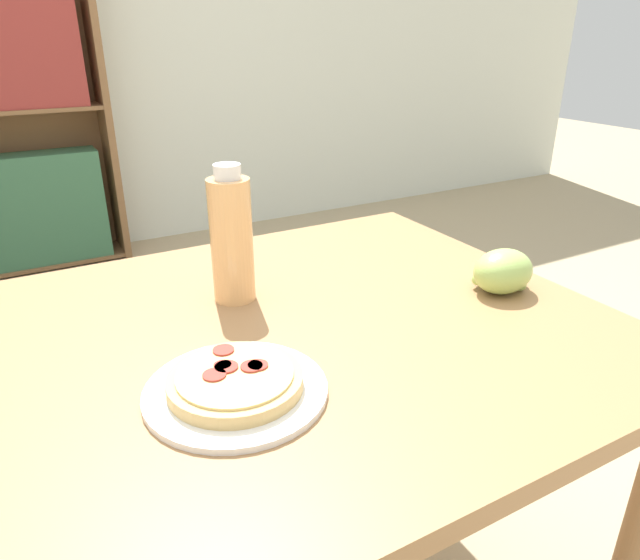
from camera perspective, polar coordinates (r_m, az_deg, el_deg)
name	(u,v)px	position (r m, az deg, el deg)	size (l,w,h in m)	color
wall_back	(39,8)	(3.49, -26.29, 23.21)	(8.00, 0.05, 2.60)	silver
dining_table	(291,374)	(1.04, -2.96, -9.40)	(1.11, 0.93, 0.73)	#A37549
pizza_on_plate	(236,385)	(0.82, -8.44, -10.33)	(0.26, 0.26, 0.04)	white
grape_bunch	(502,271)	(1.16, 17.76, 0.82)	(0.13, 0.11, 0.09)	#A8CC66
drink_bottle	(231,238)	(1.06, -8.84, 4.14)	(0.08, 0.08, 0.26)	#EFB270
bookshelf	(20,125)	(3.34, -27.79, 13.56)	(0.86, 0.27, 1.66)	brown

